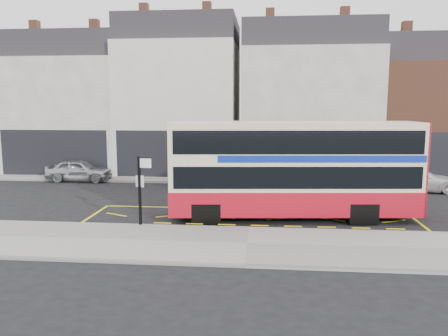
# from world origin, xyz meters

# --- Properties ---
(ground) EXTENTS (120.00, 120.00, 0.00)m
(ground) POSITION_xyz_m (0.00, 0.00, 0.00)
(ground) COLOR black
(ground) RESTS_ON ground
(pavement) EXTENTS (40.00, 4.00, 0.15)m
(pavement) POSITION_xyz_m (0.00, -2.30, 0.07)
(pavement) COLOR #989591
(pavement) RESTS_ON ground
(kerb) EXTENTS (40.00, 0.15, 0.15)m
(kerb) POSITION_xyz_m (0.00, -0.38, 0.07)
(kerb) COLOR gray
(kerb) RESTS_ON ground
(far_pavement) EXTENTS (50.00, 3.00, 0.15)m
(far_pavement) POSITION_xyz_m (0.00, 11.00, 0.07)
(far_pavement) COLOR #989591
(far_pavement) RESTS_ON ground
(road_markings) EXTENTS (14.00, 3.40, 0.01)m
(road_markings) POSITION_xyz_m (0.00, 1.60, 0.01)
(road_markings) COLOR yellow
(road_markings) RESTS_ON ground
(terrace_far_left) EXTENTS (8.00, 8.01, 10.80)m
(terrace_far_left) POSITION_xyz_m (-13.50, 14.99, 4.82)
(terrace_far_left) COLOR silver
(terrace_far_left) RESTS_ON ground
(terrace_left) EXTENTS (8.00, 8.01, 11.80)m
(terrace_left) POSITION_xyz_m (-5.50, 14.99, 5.32)
(terrace_left) COLOR silver
(terrace_left) RESTS_ON ground
(terrace_green_shop) EXTENTS (9.00, 8.01, 11.30)m
(terrace_green_shop) POSITION_xyz_m (3.50, 14.99, 5.07)
(terrace_green_shop) COLOR silver
(terrace_green_shop) RESTS_ON ground
(terrace_right) EXTENTS (9.00, 8.01, 10.30)m
(terrace_right) POSITION_xyz_m (12.50, 14.99, 4.57)
(terrace_right) COLOR brown
(terrace_right) RESTS_ON ground
(double_decker_bus) EXTENTS (10.59, 3.37, 4.16)m
(double_decker_bus) POSITION_xyz_m (1.82, 1.69, 2.19)
(double_decker_bus) COLOR beige
(double_decker_bus) RESTS_ON ground
(bus_stop_post) EXTENTS (0.68, 0.12, 2.74)m
(bus_stop_post) POSITION_xyz_m (-4.25, -0.40, 1.81)
(bus_stop_post) COLOR black
(bus_stop_post) RESTS_ON pavement
(car_silver) EXTENTS (4.16, 1.78, 1.40)m
(car_silver) POSITION_xyz_m (-11.25, 9.76, 0.70)
(car_silver) COLOR #ACADB1
(car_silver) RESTS_ON ground
(car_grey) EXTENTS (4.20, 1.53, 1.37)m
(car_grey) POSITION_xyz_m (-3.06, 9.32, 0.69)
(car_grey) COLOR #3D3E44
(car_grey) RESTS_ON ground
(car_white) EXTENTS (4.93, 2.34, 1.39)m
(car_white) POSITION_xyz_m (9.11, 8.48, 0.69)
(car_white) COLOR white
(car_white) RESTS_ON ground
(street_tree_right) EXTENTS (2.53, 2.53, 5.47)m
(street_tree_right) POSITION_xyz_m (5.71, 12.34, 3.73)
(street_tree_right) COLOR black
(street_tree_right) RESTS_ON ground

